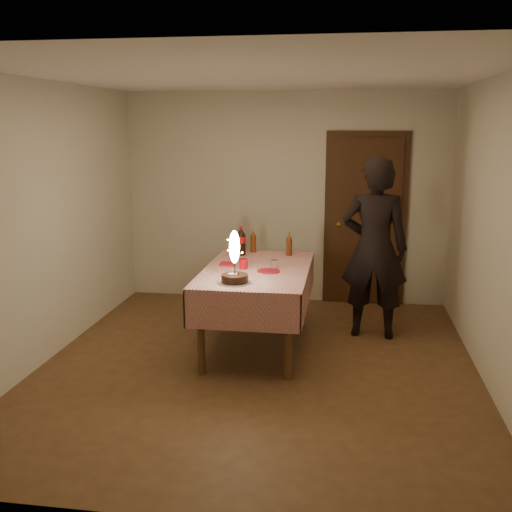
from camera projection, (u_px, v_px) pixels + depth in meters
name	position (u px, v px, depth m)	size (l,w,h in m)	color
ground	(258.00, 366.00, 5.55)	(4.00, 4.50, 0.01)	brown
room_shell	(263.00, 187.00, 5.26)	(4.04, 4.54, 2.62)	beige
dining_table	(257.00, 279.00, 5.90)	(1.02, 1.72, 0.82)	brown
birthday_cake	(235.00, 268.00, 5.30)	(0.30, 0.30, 0.47)	white
red_plate	(269.00, 271.00, 5.74)	(0.22, 0.22, 0.01)	#AD0C1D
red_cup	(243.00, 264.00, 5.84)	(0.08, 0.08, 0.10)	#AB0B15
clear_cup	(274.00, 264.00, 5.83)	(0.07, 0.07, 0.09)	white
napkin_stack	(228.00, 264.00, 6.00)	(0.15, 0.15, 0.02)	red
cola_bottle	(241.00, 241.00, 6.44)	(0.10, 0.10, 0.32)	black
amber_bottle_left	(253.00, 242.00, 6.59)	(0.06, 0.06, 0.25)	#5A290F
amber_bottle_right	(289.00, 245.00, 6.43)	(0.06, 0.06, 0.25)	#5A290F
photographer	(374.00, 248.00, 6.18)	(0.72, 0.50, 1.89)	black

